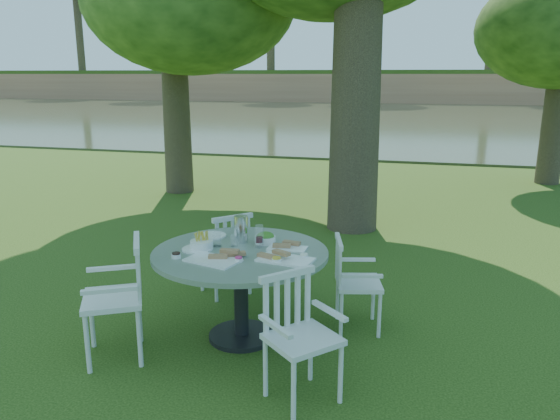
# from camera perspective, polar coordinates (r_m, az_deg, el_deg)

# --- Properties ---
(ground) EXTENTS (140.00, 140.00, 0.00)m
(ground) POSITION_cam_1_polar(r_m,az_deg,el_deg) (5.61, -0.54, -8.93)
(ground) COLOR #1C360B
(ground) RESTS_ON ground
(table) EXTENTS (1.45, 1.45, 0.78)m
(table) POSITION_cam_1_polar(r_m,az_deg,el_deg) (4.55, -4.14, -5.99)
(table) COLOR black
(table) RESTS_ON ground
(chair_ne) EXTENTS (0.48, 0.50, 0.82)m
(chair_ne) POSITION_cam_1_polar(r_m,az_deg,el_deg) (4.80, 7.25, -6.93)
(chair_ne) COLOR silver
(chair_ne) RESTS_ON ground
(chair_nw) EXTENTS (0.59, 0.59, 0.86)m
(chair_nw) POSITION_cam_1_polar(r_m,az_deg,el_deg) (5.48, -5.38, -3.96)
(chair_nw) COLOR silver
(chair_nw) RESTS_ON ground
(chair_sw) EXTENTS (0.63, 0.64, 0.95)m
(chair_sw) POSITION_cam_1_polar(r_m,az_deg,el_deg) (4.46, -15.94, -7.98)
(chair_sw) COLOR silver
(chair_sw) RESTS_ON ground
(chair_se) EXTENTS (0.60, 0.61, 0.88)m
(chair_se) POSITION_cam_1_polar(r_m,az_deg,el_deg) (3.81, 1.65, -12.01)
(chair_se) COLOR silver
(chair_se) RESTS_ON ground
(tableware) EXTENTS (1.17, 0.93, 0.23)m
(tableware) POSITION_cam_1_polar(r_m,az_deg,el_deg) (4.55, -4.43, -3.49)
(tableware) COLOR white
(tableware) RESTS_ON table
(river) EXTENTS (100.00, 28.00, 0.12)m
(river) POSITION_cam_1_polar(r_m,az_deg,el_deg) (28.10, 12.35, 9.23)
(river) COLOR #323922
(river) RESTS_ON ground
(far_bank) EXTENTS (100.00, 18.00, 15.20)m
(far_bank) POSITION_cam_1_polar(r_m,az_deg,el_deg) (46.38, 14.49, 19.86)
(far_bank) COLOR #A1694B
(far_bank) RESTS_ON ground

